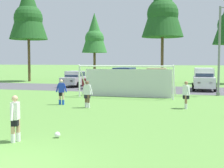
# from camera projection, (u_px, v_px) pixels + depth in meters

# --- Properties ---
(ground_plane) EXTENTS (400.00, 400.00, 0.00)m
(ground_plane) POSITION_uv_depth(u_px,v_px,m) (126.00, 100.00, 22.79)
(ground_plane) COLOR #598C3D
(parking_lot_strip) EXTENTS (52.00, 8.40, 0.01)m
(parking_lot_strip) POSITION_uv_depth(u_px,v_px,m) (147.00, 89.00, 31.85)
(parking_lot_strip) COLOR #4C4C51
(parking_lot_strip) RESTS_ON ground
(soccer_ball) EXTENTS (0.22, 0.22, 0.22)m
(soccer_ball) POSITION_uv_depth(u_px,v_px,m) (57.00, 135.00, 11.64)
(soccer_ball) COLOR white
(soccer_ball) RESTS_ON ground
(soccer_goal) EXTENTS (7.44, 1.95, 2.57)m
(soccer_goal) POSITION_uv_depth(u_px,v_px,m) (127.00, 81.00, 24.68)
(soccer_goal) COLOR white
(soccer_goal) RESTS_ON ground
(player_striker_near) EXTENTS (0.52, 0.64, 1.64)m
(player_striker_near) POSITION_uv_depth(u_px,v_px,m) (186.00, 95.00, 18.77)
(player_striker_near) COLOR #936B4C
(player_striker_near) RESTS_ON ground
(player_midfield_center) EXTENTS (0.72, 0.39, 1.64)m
(player_midfield_center) POSITION_uv_depth(u_px,v_px,m) (61.00, 92.00, 20.48)
(player_midfield_center) COLOR beige
(player_midfield_center) RESTS_ON ground
(player_defender_far) EXTENTS (0.74, 0.30, 1.64)m
(player_defender_far) POSITION_uv_depth(u_px,v_px,m) (87.00, 94.00, 19.09)
(player_defender_far) COLOR brown
(player_defender_far) RESTS_ON ground
(player_winger_right) EXTENTS (0.34, 0.75, 1.64)m
(player_winger_right) POSITION_uv_depth(u_px,v_px,m) (15.00, 119.00, 10.99)
(player_winger_right) COLOR tan
(player_winger_right) RESTS_ON ground
(parked_car_slot_far_left) EXTENTS (2.04, 4.20, 1.72)m
(parked_car_slot_far_left) POSITION_uv_depth(u_px,v_px,m) (75.00, 79.00, 35.08)
(parked_car_slot_far_left) COLOR #B2B2BC
(parked_car_slot_far_left) RESTS_ON ground
(parked_car_slot_left) EXTENTS (2.19, 4.28, 1.72)m
(parked_car_slot_left) POSITION_uv_depth(u_px,v_px,m) (98.00, 80.00, 33.19)
(parked_car_slot_left) COLOR maroon
(parked_car_slot_left) RESTS_ON ground
(parked_car_slot_center_left) EXTENTS (2.20, 4.63, 2.16)m
(parked_car_slot_center_left) POSITION_uv_depth(u_px,v_px,m) (124.00, 78.00, 32.41)
(parked_car_slot_center_left) COLOR navy
(parked_car_slot_center_left) RESTS_ON ground
(parked_car_slot_center) EXTENTS (2.36, 4.71, 2.16)m
(parked_car_slot_center) POSITION_uv_depth(u_px,v_px,m) (157.00, 79.00, 30.42)
(parked_car_slot_center) COLOR tan
(parked_car_slot_center) RESTS_ON ground
(parked_car_slot_center_right) EXTENTS (2.30, 4.69, 2.16)m
(parked_car_slot_center_right) POSITION_uv_depth(u_px,v_px,m) (204.00, 79.00, 30.66)
(parked_car_slot_center_right) COLOR silver
(parked_car_slot_center_right) RESTS_ON ground
(tree_left_edge) EXTENTS (5.28, 5.28, 14.07)m
(tree_left_edge) POSITION_uv_depth(u_px,v_px,m) (28.00, 12.00, 43.73)
(tree_left_edge) COLOR brown
(tree_left_edge) RESTS_ON ground
(tree_mid_left) EXTENTS (3.65, 3.65, 9.72)m
(tree_mid_left) POSITION_uv_depth(u_px,v_px,m) (94.00, 34.00, 45.26)
(tree_mid_left) COLOR brown
(tree_mid_left) RESTS_ON ground
(tree_center_back) EXTENTS (5.30, 5.30, 14.14)m
(tree_center_back) POSITION_uv_depth(u_px,v_px,m) (163.00, 6.00, 39.93)
(tree_center_back) COLOR brown
(tree_center_back) RESTS_ON ground
(street_lamp) EXTENTS (2.00, 0.32, 7.25)m
(street_lamp) POSITION_uv_depth(u_px,v_px,m) (222.00, 50.00, 25.62)
(street_lamp) COLOR slate
(street_lamp) RESTS_ON ground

